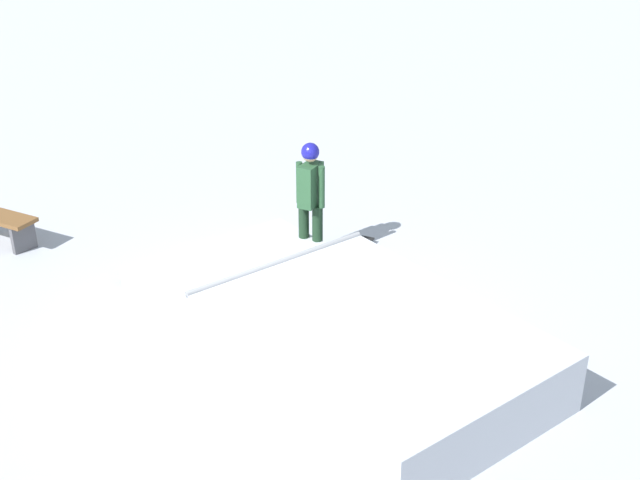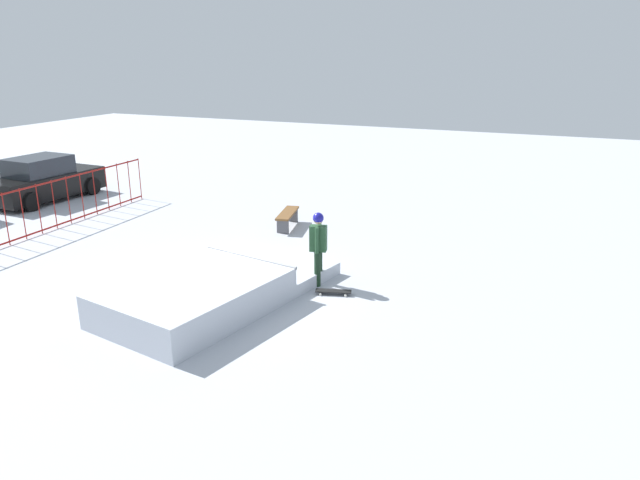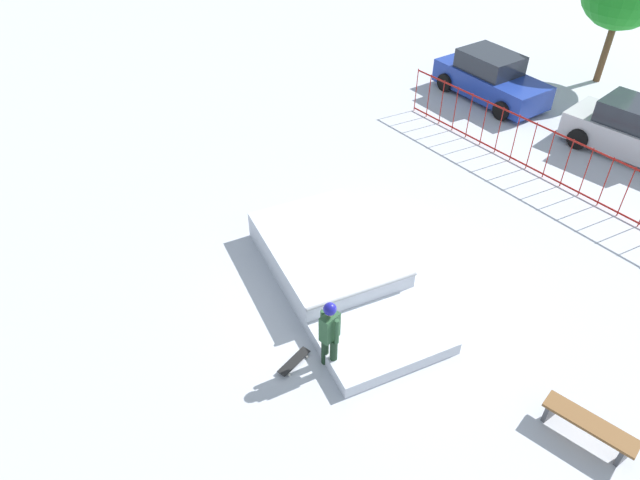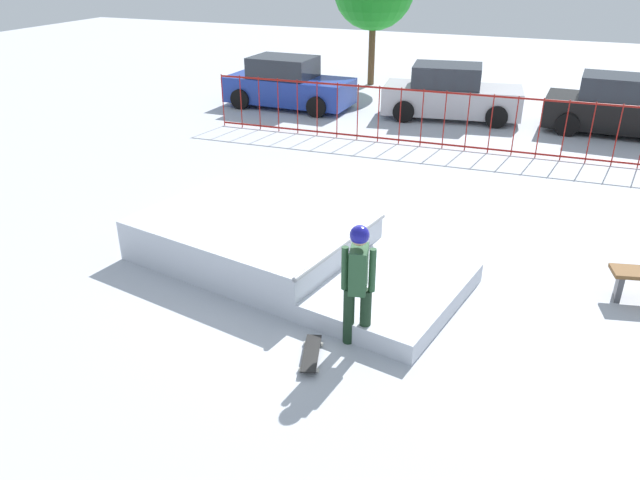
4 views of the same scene
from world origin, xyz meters
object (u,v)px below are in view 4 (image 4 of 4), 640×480
object	(u,v)px
skate_ramp	(274,246)
parked_car_black	(622,108)
skateboard	(311,353)
parked_car_blue	(288,85)
parked_car_silver	(450,94)
skater	(358,277)

from	to	relation	value
skate_ramp	parked_car_black	size ratio (longest dim) A/B	1.39
skateboard	parked_car_blue	bearing A→B (deg)	9.48
parked_car_blue	parked_car_black	size ratio (longest dim) A/B	0.99
parked_car_silver	parked_car_black	world-z (taller)	same
skate_ramp	parked_car_blue	world-z (taller)	parked_car_blue
skater	parked_car_blue	bearing A→B (deg)	15.87
skate_ramp	skateboard	size ratio (longest dim) A/B	7.03
parked_car_silver	parked_car_blue	bearing A→B (deg)	178.43
skate_ramp	parked_car_black	bearing A→B (deg)	73.23
parked_car_black	skate_ramp	bearing A→B (deg)	-115.37
skater	skateboard	size ratio (longest dim) A/B	2.09
skate_ramp	skateboard	xyz separation A→B (m)	(1.58, -2.18, -0.24)
parked_car_silver	parked_car_black	distance (m)	4.77
skate_ramp	skateboard	distance (m)	2.70
parked_car_blue	parked_car_black	world-z (taller)	same
parked_car_blue	parked_car_black	bearing A→B (deg)	4.94
skater	parked_car_black	world-z (taller)	skater
parked_car_black	skateboard	bearing A→B (deg)	-105.08
skateboard	parked_car_black	bearing A→B (deg)	-33.74
parked_car_black	skater	bearing A→B (deg)	-103.99
skate_ramp	skater	world-z (taller)	skater
skateboard	parked_car_black	world-z (taller)	parked_car_black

